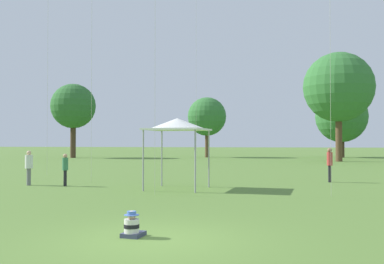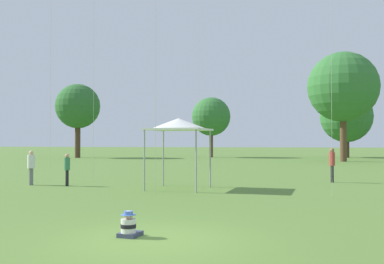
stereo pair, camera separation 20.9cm
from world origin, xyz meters
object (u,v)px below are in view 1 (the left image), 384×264
(seated_toddler, at_px, (132,226))
(distant_tree_3, at_px, (73,106))
(person_standing_3, at_px, (65,167))
(distant_tree_1, at_px, (341,117))
(person_standing_4, at_px, (330,161))
(person_standing_0, at_px, (29,165))
(distant_tree_0, at_px, (339,87))
(distant_tree_2, at_px, (207,117))
(canopy_tent, at_px, (177,125))

(seated_toddler, distance_m, distant_tree_3, 51.15)
(person_standing_3, height_order, distant_tree_3, distant_tree_3)
(distant_tree_1, relative_size, distant_tree_3, 0.92)
(seated_toddler, relative_size, person_standing_4, 0.33)
(person_standing_3, bearing_deg, person_standing_0, -125.24)
(person_standing_3, distance_m, distant_tree_1, 46.61)
(person_standing_0, xyz_separation_m, distant_tree_3, (-13.34, 34.96, 5.74))
(distant_tree_1, xyz_separation_m, distant_tree_3, (-35.07, -6.90, 1.30))
(distant_tree_0, distance_m, distant_tree_1, 12.80)
(seated_toddler, relative_size, distant_tree_2, 0.07)
(canopy_tent, distance_m, distant_tree_3, 41.40)
(person_standing_0, xyz_separation_m, canopy_tent, (7.63, -0.53, 1.92))
(seated_toddler, height_order, distant_tree_0, distant_tree_0)
(person_standing_3, xyz_separation_m, distant_tree_0, (17.49, 29.63, 7.04))
(canopy_tent, relative_size, distant_tree_2, 0.40)
(canopy_tent, bearing_deg, distant_tree_3, 120.58)
(distant_tree_1, xyz_separation_m, distant_tree_2, (-17.92, -2.22, 0.05))
(person_standing_3, bearing_deg, distant_tree_0, 117.40)
(distant_tree_3, bearing_deg, canopy_tent, -59.42)
(person_standing_4, distance_m, distant_tree_0, 26.69)
(distant_tree_0, bearing_deg, person_standing_3, -120.55)
(person_standing_4, height_order, distant_tree_2, distant_tree_2)
(canopy_tent, xyz_separation_m, distant_tree_3, (-20.97, 35.49, 3.82))
(distant_tree_1, bearing_deg, distant_tree_3, -168.87)
(distant_tree_2, bearing_deg, canopy_tent, -84.57)
(seated_toddler, xyz_separation_m, person_standing_0, (-8.60, 10.78, 0.78))
(seated_toddler, bearing_deg, person_standing_3, 131.35)
(person_standing_3, xyz_separation_m, canopy_tent, (5.66, -0.42, 1.99))
(person_standing_3, distance_m, canopy_tent, 6.01)
(person_standing_3, distance_m, distant_tree_3, 38.71)
(distant_tree_0, xyz_separation_m, distant_tree_1, (2.27, 12.34, -2.53))
(distant_tree_0, relative_size, distant_tree_3, 1.21)
(distant_tree_1, height_order, distant_tree_3, distant_tree_3)
(person_standing_3, xyz_separation_m, distant_tree_1, (19.76, 41.97, 4.51))
(person_standing_0, height_order, person_standing_4, person_standing_4)
(canopy_tent, bearing_deg, seated_toddler, -84.62)
(canopy_tent, xyz_separation_m, distant_tree_2, (-3.82, 40.17, 2.56))
(distant_tree_1, distance_m, distant_tree_3, 35.77)
(seated_toddler, height_order, canopy_tent, canopy_tent)
(distant_tree_0, bearing_deg, distant_tree_3, 170.58)
(canopy_tent, bearing_deg, person_standing_0, 176.00)
(person_standing_0, distance_m, distant_tree_2, 40.07)
(distant_tree_1, bearing_deg, seated_toddler, -104.01)
(person_standing_4, bearing_deg, distant_tree_2, -179.70)
(seated_toddler, xyz_separation_m, distant_tree_1, (13.14, 52.64, 5.22))
(person_standing_0, relative_size, person_standing_3, 1.09)
(person_standing_4, bearing_deg, person_standing_3, -89.25)
(person_standing_0, xyz_separation_m, distant_tree_0, (19.46, 29.52, 6.98))
(person_standing_4, bearing_deg, person_standing_0, -91.87)
(person_standing_4, height_order, distant_tree_1, distant_tree_1)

